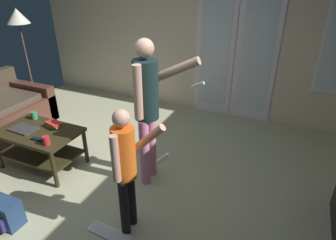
% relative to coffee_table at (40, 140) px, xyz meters
% --- Properties ---
extents(ground_plane, '(5.79, 4.91, 0.02)m').
position_rel_coffee_table_xyz_m(ground_plane, '(1.01, 0.04, -0.37)').
color(ground_plane, '#B1B28C').
extents(wall_back_with_doors, '(5.79, 0.09, 2.61)m').
position_rel_coffee_table_xyz_m(wall_back_with_doors, '(1.13, 2.46, 0.91)').
color(wall_back_with_doors, beige).
rests_on(wall_back_with_doors, ground_plane).
extents(coffee_table, '(0.98, 0.61, 0.50)m').
position_rel_coffee_table_xyz_m(coffee_table, '(0.00, 0.00, 0.00)').
color(coffee_table, '#312915').
rests_on(coffee_table, ground_plane).
extents(person_adult, '(0.69, 0.47, 1.65)m').
position_rel_coffee_table_xyz_m(person_adult, '(1.35, 0.31, 0.63)').
color(person_adult, pink).
rests_on(person_adult, ground_plane).
extents(person_child, '(0.45, 0.35, 1.25)m').
position_rel_coffee_table_xyz_m(person_child, '(1.53, -0.44, 0.39)').
color(person_child, black).
rests_on(person_child, ground_plane).
extents(floor_lamp, '(0.37, 0.37, 1.68)m').
position_rel_coffee_table_xyz_m(floor_lamp, '(-1.68, 1.46, 1.11)').
color(floor_lamp, '#29332C').
rests_on(floor_lamp, ground_plane).
extents(backpack, '(0.35, 0.23, 0.28)m').
position_rel_coffee_table_xyz_m(backpack, '(0.39, -0.90, -0.22)').
color(backpack, navy).
rests_on(backpack, ground_plane).
extents(loose_keyboard, '(0.45, 0.15, 0.02)m').
position_rel_coffee_table_xyz_m(loose_keyboard, '(1.39, -0.60, -0.35)').
color(loose_keyboard, white).
rests_on(loose_keyboard, ground_plane).
extents(laptop_closed, '(0.33, 0.23, 0.02)m').
position_rel_coffee_table_xyz_m(laptop_closed, '(-0.18, -0.05, 0.14)').
color(laptop_closed, '#3B3638').
rests_on(laptop_closed, coffee_table).
extents(cup_near_edge, '(0.08, 0.08, 0.10)m').
position_rel_coffee_table_xyz_m(cup_near_edge, '(-0.28, 0.22, 0.18)').
color(cup_near_edge, '#3B8656').
rests_on(cup_near_edge, coffee_table).
extents(cup_by_laptop, '(0.08, 0.08, 0.10)m').
position_rel_coffee_table_xyz_m(cup_by_laptop, '(0.34, -0.19, 0.19)').
color(cup_by_laptop, red).
rests_on(cup_by_laptop, coffee_table).
extents(tv_remote_black, '(0.17, 0.07, 0.02)m').
position_rel_coffee_table_xyz_m(tv_remote_black, '(0.18, -0.17, 0.15)').
color(tv_remote_black, black).
rests_on(tv_remote_black, coffee_table).
extents(book_stack, '(0.23, 0.17, 0.07)m').
position_rel_coffee_table_xyz_m(book_stack, '(0.13, 0.15, 0.17)').
color(book_stack, '#379454').
rests_on(book_stack, coffee_table).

